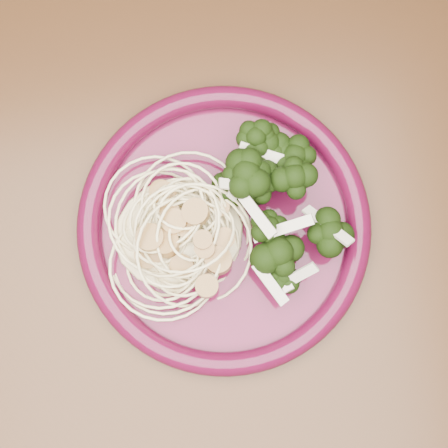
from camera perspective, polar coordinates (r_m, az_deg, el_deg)
name	(u,v)px	position (r m, az deg, el deg)	size (l,w,h in m)	color
dining_table	(243,212)	(0.67, 1.76, 1.10)	(1.20, 0.80, 0.75)	#472814
dinner_plate	(224,226)	(0.56, 0.00, -0.19)	(0.27, 0.27, 0.02)	#4D0D27
spaghetti_pile	(178,232)	(0.55, -4.24, -0.73)	(0.12, 0.10, 0.03)	#F5E5A7
scallop_cluster	(175,226)	(0.52, -4.50, -0.15)	(0.11, 0.11, 0.04)	#A67A3F
broccoli_pile	(281,212)	(0.54, 5.26, 1.07)	(0.08, 0.14, 0.05)	black
onion_garnish	(285,205)	(0.51, 5.57, 1.73)	(0.06, 0.09, 0.05)	beige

